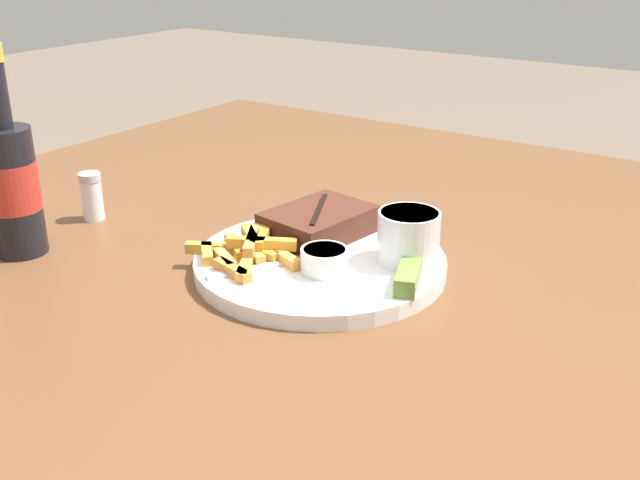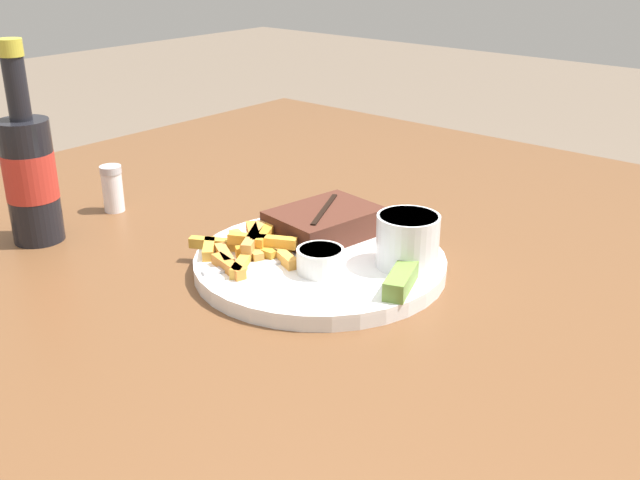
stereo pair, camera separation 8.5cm
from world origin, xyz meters
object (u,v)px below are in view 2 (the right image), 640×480
object	(u,v)px
knife_utensil	(303,244)
pickle_spear	(401,281)
dipping_sauce_cup	(320,259)
beer_bottle	(30,173)
fork_utensil	(256,264)
coleslaw_cup	(408,238)
dinner_plate	(320,263)
steak_portion	(324,222)
salt_shaker	(113,188)

from	to	relation	value
knife_utensil	pickle_spear	bearing A→B (deg)	-148.38
dipping_sauce_cup	beer_bottle	distance (m)	0.38
pickle_spear	fork_utensil	bearing A→B (deg)	109.81
dipping_sauce_cup	beer_bottle	size ratio (longest dim) A/B	0.21
coleslaw_cup	knife_utensil	xyz separation A→B (m)	(-0.03, 0.12, -0.03)
dinner_plate	fork_utensil	size ratio (longest dim) A/B	2.34
pickle_spear	knife_utensil	xyz separation A→B (m)	(0.02, 0.15, -0.01)
coleslaw_cup	fork_utensil	distance (m)	0.17
pickle_spear	knife_utensil	size ratio (longest dim) A/B	0.51
steak_portion	coleslaw_cup	xyz separation A→B (m)	(-0.01, -0.13, 0.02)
fork_utensil	salt_shaker	bearing A→B (deg)	113.12
dipping_sauce_cup	pickle_spear	xyz separation A→B (m)	(0.02, -0.09, -0.00)
dinner_plate	salt_shaker	xyz separation A→B (m)	(-0.04, 0.35, 0.02)
steak_portion	dipping_sauce_cup	world-z (taller)	steak_portion
steak_portion	beer_bottle	bearing A→B (deg)	125.87
pickle_spear	steak_portion	bearing A→B (deg)	68.20
dinner_plate	pickle_spear	world-z (taller)	pickle_spear
dinner_plate	pickle_spear	bearing A→B (deg)	-95.01
steak_portion	salt_shaker	xyz separation A→B (m)	(-0.09, 0.31, -0.00)
steak_portion	pickle_spear	xyz separation A→B (m)	(-0.06, -0.16, -0.01)
fork_utensil	salt_shaker	world-z (taller)	salt_shaker
dipping_sauce_cup	knife_utensil	xyz separation A→B (m)	(0.04, 0.06, -0.01)
dinner_plate	knife_utensil	size ratio (longest dim) A/B	2.08
dipping_sauce_cup	salt_shaker	bearing A→B (deg)	90.75
steak_portion	coleslaw_cup	size ratio (longest dim) A/B	1.98
coleslaw_cup	dipping_sauce_cup	distance (m)	0.10
fork_utensil	beer_bottle	distance (m)	0.32
dinner_plate	steak_portion	distance (m)	0.07
pickle_spear	beer_bottle	bearing A→B (deg)	108.43
dinner_plate	knife_utensil	world-z (taller)	knife_utensil
beer_bottle	salt_shaker	world-z (taller)	beer_bottle
coleslaw_cup	beer_bottle	distance (m)	0.47
pickle_spear	beer_bottle	world-z (taller)	beer_bottle
steak_portion	dipping_sauce_cup	xyz separation A→B (m)	(-0.08, -0.06, -0.00)
pickle_spear	beer_bottle	xyz separation A→B (m)	(-0.15, 0.45, 0.06)
pickle_spear	fork_utensil	distance (m)	0.17
beer_bottle	pickle_spear	bearing A→B (deg)	-71.57
knife_utensil	salt_shaker	distance (m)	0.31
dinner_plate	dipping_sauce_cup	xyz separation A→B (m)	(-0.03, -0.03, 0.02)
fork_utensil	beer_bottle	world-z (taller)	beer_bottle
coleslaw_cup	dipping_sauce_cup	xyz separation A→B (m)	(-0.08, 0.06, -0.02)
pickle_spear	salt_shaker	world-z (taller)	salt_shaker
dinner_plate	fork_utensil	world-z (taller)	fork_utensil
dinner_plate	beer_bottle	bearing A→B (deg)	115.86
steak_portion	beer_bottle	size ratio (longest dim) A/B	0.56
dinner_plate	dipping_sauce_cup	distance (m)	0.05
fork_utensil	pickle_spear	bearing A→B (deg)	-41.47
dipping_sauce_cup	beer_bottle	bearing A→B (deg)	109.84
dipping_sauce_cup	salt_shaker	size ratio (longest dim) A/B	0.80
fork_utensil	knife_utensil	distance (m)	0.08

